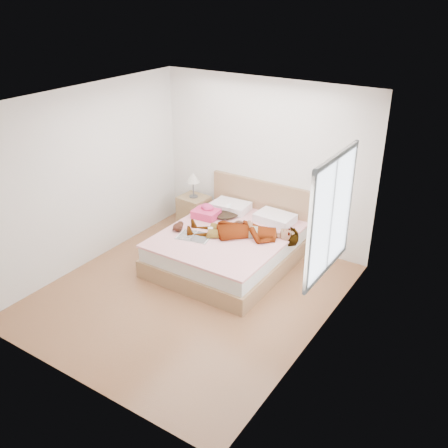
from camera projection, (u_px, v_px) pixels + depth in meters
The scene contains 11 objects.
ground at pixel (190, 293), 6.81m from camera, with size 4.00×4.00×0.00m, color #57301B.
woman at pixel (243, 228), 7.21m from camera, with size 0.61×1.62×0.22m, color white.
hair at pixel (227, 213), 7.86m from camera, with size 0.39×0.48×0.07m, color black.
phone at pixel (229, 206), 7.72m from camera, with size 0.05×0.10×0.01m, color silver.
room_shell at pixel (331, 215), 5.52m from camera, with size 4.00×4.00×4.00m.
bed at pixel (231, 245), 7.47m from camera, with size 1.80×2.08×1.00m.
towel at pixel (206, 212), 7.78m from camera, with size 0.41×0.34×0.20m.
magazine at pixel (194, 236), 7.19m from camera, with size 0.53×0.41×0.03m.
coffee_mug at pixel (211, 230), 7.29m from camera, with size 0.12×0.09×0.09m.
plush_toy at pixel (178, 227), 7.36m from camera, with size 0.17×0.23×0.12m.
nightstand at pixel (194, 210), 8.50m from camera, with size 0.49×0.44×1.00m.
Camera 1 is at (3.51, -4.54, 3.82)m, focal length 40.00 mm.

